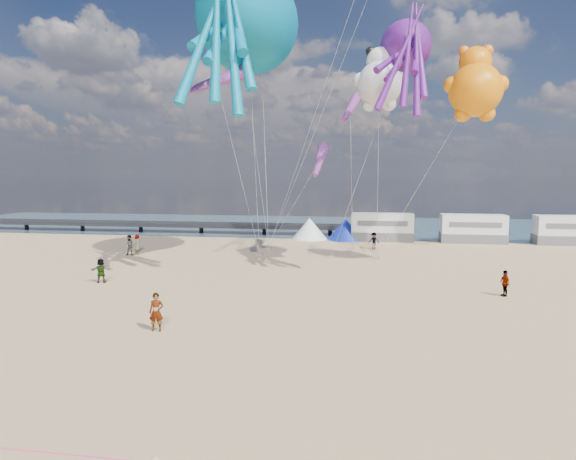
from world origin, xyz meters
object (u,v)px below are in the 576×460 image
object	(u,v)px
motorhome_2	(569,230)
sandbag_b	(331,257)
beachgoer_3	(505,283)
kite_panda	(379,84)
beachgoer_0	(137,243)
tent_white	(309,229)
sandbag_a	(260,254)
motorhome_1	(473,229)
sandbag_d	(353,253)
kite_octopus_teal	(248,22)
kite_octopus_purple	(405,47)
windsock_mid	(350,109)
sandbag_e	(269,249)
kite_teddy_orange	(476,90)
motorhome_0	(382,227)
windsock_left	(217,81)
beachgoer_4	(101,271)
windsock_right	(319,161)
sandbag_c	(377,258)
tent_blue	(345,229)
beachgoer_1	(130,245)
beachgoer_2	(374,241)
standing_person	(156,312)

from	to	relation	value
motorhome_2	sandbag_b	world-z (taller)	motorhome_2
beachgoer_3	kite_panda	distance (m)	16.23
beachgoer_0	sandbag_b	xyz separation A→B (m)	(18.50, -1.25, -0.69)
sandbag_b	kite_panda	bearing A→B (deg)	-56.64
tent_white	sandbag_a	distance (m)	12.53
motorhome_1	sandbag_d	bearing A→B (deg)	-140.32
kite_octopus_teal	kite_octopus_purple	world-z (taller)	kite_octopus_teal
beachgoer_3	windsock_mid	size ratio (longest dim) A/B	0.24
beachgoer_0	sandbag_e	distance (m)	12.48
kite_teddy_orange	kite_octopus_purple	bearing A→B (deg)	173.62
tent_white	motorhome_2	bearing A→B (deg)	0.00
sandbag_d	kite_teddy_orange	distance (m)	17.31
motorhome_0	sandbag_b	size ratio (longest dim) A/B	13.20
sandbag_b	sandbag_e	bearing A→B (deg)	147.35
windsock_left	beachgoer_3	bearing A→B (deg)	11.44
beachgoer_4	kite_panda	distance (m)	23.40
kite_panda	windsock_left	xyz separation A→B (m)	(-11.40, -2.28, 0.15)
windsock_right	sandbag_a	bearing A→B (deg)	136.22
motorhome_0	beachgoer_3	bearing A→B (deg)	-74.52
motorhome_0	beachgoer_0	world-z (taller)	motorhome_0
sandbag_d	motorhome_1	bearing A→B (deg)	39.68
beachgoer_3	sandbag_c	distance (m)	14.29
tent_white	tent_blue	size ratio (longest dim) A/B	1.00
tent_blue	beachgoer_3	distance (m)	26.94
tent_white	beachgoer_4	bearing A→B (deg)	-113.98
sandbag_b	sandbag_a	bearing A→B (deg)	175.66
beachgoer_0	kite_octopus_purple	xyz separation A→B (m)	(24.16, -5.74, 15.76)
sandbag_e	kite_panda	size ratio (longest dim) A/B	0.09
sandbag_e	beachgoer_1	bearing A→B (deg)	-154.59
sandbag_b	kite_teddy_orange	distance (m)	17.57
kite_panda	sandbag_c	bearing A→B (deg)	89.57
motorhome_1	beachgoer_2	world-z (taller)	motorhome_1
kite_octopus_purple	kite_teddy_orange	bearing A→B (deg)	25.07
tent_white	beachgoer_2	size ratio (longest dim) A/B	2.43
sandbag_b	sandbag_e	distance (m)	7.55
standing_person	kite_panda	bearing A→B (deg)	45.24
sandbag_a	standing_person	bearing A→B (deg)	-89.93
kite_panda	beachgoer_0	bearing A→B (deg)	162.87
tent_white	standing_person	world-z (taller)	tent_white
beachgoer_3	sandbag_a	world-z (taller)	beachgoer_3
kite_octopus_teal	kite_teddy_orange	xyz separation A→B (m)	(17.16, -1.04, -5.88)
sandbag_c	sandbag_d	world-z (taller)	same
tent_blue	beachgoer_1	xyz separation A→B (m)	(-18.51, -14.01, -0.27)
sandbag_e	windsock_left	distance (m)	18.40
beachgoer_1	beachgoer_2	xyz separation A→B (m)	(21.62, 7.50, -0.10)
beachgoer_1	windsock_right	size ratio (longest dim) A/B	0.41
motorhome_2	kite_octopus_teal	world-z (taller)	kite_octopus_teal
windsock_right	beachgoer_0	bearing A→B (deg)	161.29
kite_panda	windsock_right	world-z (taller)	kite_panda
kite_teddy_orange	windsock_right	xyz separation A→B (m)	(-11.18, -1.57, -5.07)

